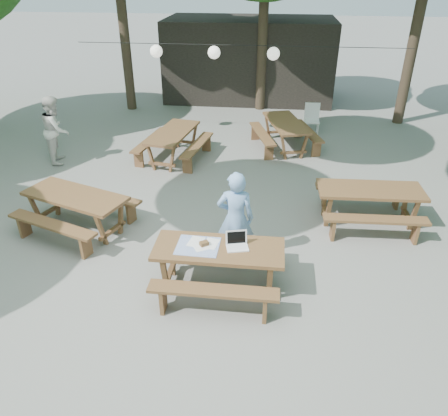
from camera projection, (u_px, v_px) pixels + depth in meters
ground at (181, 254)px, 7.78m from camera, size 80.00×80.00×0.00m
pavilion at (249, 59)px, 16.11m from camera, size 6.00×3.00×2.80m
main_picnic_table at (219, 267)px, 6.83m from camera, size 2.00×1.58×0.75m
picnic_table_nw at (78, 211)px, 8.34m from camera, size 2.32×2.13×0.75m
picnic_table_ne at (368, 205)px, 8.55m from camera, size 2.03×1.65×0.75m
picnic_table_far_w at (174, 145)px, 11.35m from camera, size 1.87×2.13×0.75m
picnic_table_far_e at (285, 134)px, 12.03m from camera, size 2.06×2.27×0.75m
woman at (235, 219)px, 7.22m from camera, size 0.63×0.43×1.69m
second_person at (56, 130)px, 11.00m from camera, size 0.87×0.98×1.70m
plastic_chair at (311, 126)px, 13.07m from camera, size 0.44×0.44×0.90m
laptop at (237, 243)px, 6.65m from camera, size 0.38×0.33×0.24m
tabletop_clutter at (199, 245)px, 6.69m from camera, size 0.66×0.57×0.08m
paper_lanterns at (215, 52)px, 11.80m from camera, size 9.00×0.34×0.38m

